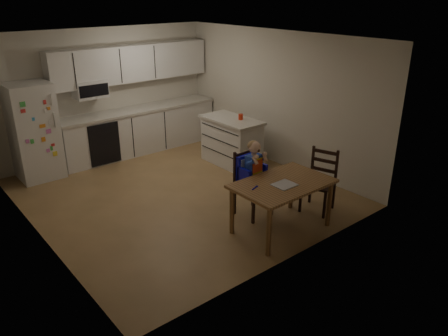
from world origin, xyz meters
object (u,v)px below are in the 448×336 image
(chair_side, at_px, (321,176))
(red_cup, at_px, (241,117))
(kitchen_island, at_px, (231,141))
(chair_booster, at_px, (252,170))
(dining_table, at_px, (282,189))
(refrigerator, at_px, (34,132))

(chair_side, bearing_deg, red_cup, 155.79)
(kitchen_island, relative_size, chair_side, 1.29)
(chair_booster, distance_m, chair_side, 1.10)
(dining_table, xyz_separation_m, chair_booster, (-0.00, 0.62, 0.08))
(refrigerator, height_order, red_cup, refrigerator)
(red_cup, relative_size, dining_table, 0.08)
(red_cup, height_order, chair_side, red_cup)
(red_cup, bearing_deg, chair_booster, -126.68)
(refrigerator, bearing_deg, chair_side, -53.71)
(dining_table, bearing_deg, kitchen_island, 65.25)
(refrigerator, distance_m, dining_table, 4.54)
(kitchen_island, xyz_separation_m, dining_table, (-1.09, -2.35, 0.17))
(red_cup, bearing_deg, refrigerator, 149.44)
(refrigerator, relative_size, kitchen_island, 1.39)
(kitchen_island, relative_size, red_cup, 11.59)
(red_cup, xyz_separation_m, chair_booster, (-1.18, -1.58, -0.26))
(kitchen_island, bearing_deg, refrigerator, 150.84)
(kitchen_island, relative_size, dining_table, 0.91)
(red_cup, distance_m, dining_table, 2.52)
(kitchen_island, height_order, chair_side, chair_side)
(dining_table, xyz_separation_m, chair_side, (0.94, 0.08, -0.09))
(refrigerator, height_order, dining_table, refrigerator)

